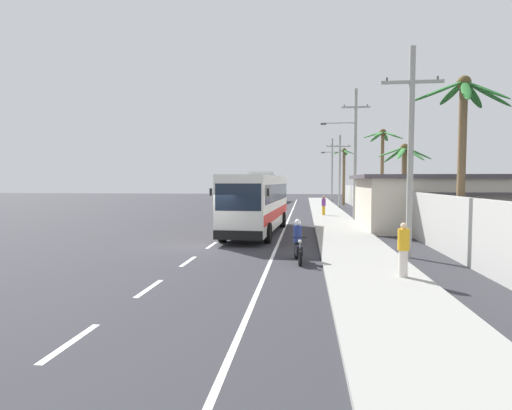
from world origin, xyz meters
The scene contains 18 objects.
ground_plane centered at (0.00, 0.00, 0.00)m, with size 160.00×160.00×0.00m, color #303035.
sidewalk_kerb centered at (6.80, 10.00, 0.07)m, with size 3.20×90.00×0.14m, color #999993.
lane_markings centered at (2.02, 14.88, 0.00)m, with size 3.36×71.35×0.01m.
boundary_wall centered at (10.60, 14.00, 1.27)m, with size 0.24×60.00×2.54m, color #B2B2AD.
coach_bus_foreground centered at (1.70, 5.43, 1.95)m, with size 3.28×11.36×3.75m.
coach_bus_far_lane centered at (-1.53, 41.02, 1.92)m, with size 3.64×11.42×3.68m.
motorcycle_beside_bus centered at (4.28, -3.26, 0.67)m, with size 0.56×1.96×1.66m.
pedestrian_near_kerb centered at (7.62, -5.96, 1.03)m, with size 0.36×0.36×1.71m.
pedestrian_midwalk centered at (6.20, 17.54, 1.02)m, with size 0.36×0.36×1.68m.
utility_pole_nearest centered at (8.78, -1.83, 4.47)m, with size 2.46×0.24×8.54m.
utility_pole_mid centered at (8.33, 13.72, 5.47)m, with size 3.79×0.24×10.29m.
utility_pole_far centered at (8.45, 29.27, 4.55)m, with size 3.39×0.24×8.45m.
utility_pole_distant centered at (8.66, 44.82, 4.99)m, with size 1.88×0.24×9.61m.
palm_nearest centered at (11.01, -1.16, 5.29)m, with size 3.83×3.91×7.49m.
palm_second centered at (10.57, 14.23, 5.31)m, with size 3.17×2.98×7.24m.
palm_third centered at (10.96, 8.59, 3.92)m, with size 3.49×3.08×5.59m.
palm_fourth centered at (9.59, 35.73, 4.85)m, with size 3.03×3.11×7.45m.
roadside_building centered at (15.70, 8.61, 1.78)m, with size 15.67×8.58×3.54m.
Camera 1 is at (4.53, -19.21, 3.16)m, focal length 28.83 mm.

